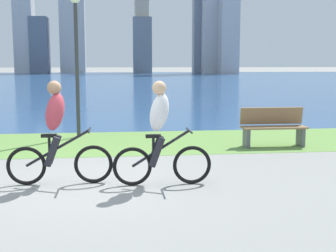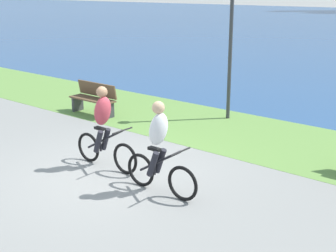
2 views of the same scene
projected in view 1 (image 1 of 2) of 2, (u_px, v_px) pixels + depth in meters
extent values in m
plane|color=gray|center=(78.00, 186.00, 7.30)|extent=(300.00, 300.00, 0.00)
cube|color=#6B9947|center=(90.00, 143.00, 11.10)|extent=(120.00, 3.37, 0.01)
cube|color=#2D568C|center=(109.00, 80.00, 48.67)|extent=(300.00, 73.02, 0.00)
torus|color=black|center=(192.00, 165.00, 7.37)|extent=(0.62, 0.06, 0.62)
torus|color=black|center=(132.00, 166.00, 7.26)|extent=(0.62, 0.06, 0.62)
cylinder|color=black|center=(161.00, 148.00, 7.28)|extent=(0.93, 0.04, 0.60)
cylinder|color=black|center=(153.00, 152.00, 7.27)|extent=(0.04, 0.04, 0.46)
cube|color=black|center=(153.00, 136.00, 7.24)|extent=(0.24, 0.10, 0.05)
cylinder|color=black|center=(189.00, 130.00, 7.29)|extent=(0.03, 0.52, 0.03)
ellipsoid|color=white|center=(159.00, 112.00, 7.19)|extent=(0.40, 0.36, 0.65)
sphere|color=#D8AD84|center=(159.00, 88.00, 7.14)|extent=(0.22, 0.22, 0.22)
cylinder|color=#26262D|center=(156.00, 150.00, 7.37)|extent=(0.27, 0.11, 0.49)
cylinder|color=#26262D|center=(157.00, 152.00, 7.18)|extent=(0.27, 0.11, 0.49)
torus|color=black|center=(93.00, 164.00, 7.42)|extent=(0.62, 0.06, 0.62)
torus|color=black|center=(26.00, 166.00, 7.30)|extent=(0.62, 0.06, 0.62)
cylinder|color=black|center=(58.00, 148.00, 7.32)|extent=(1.03, 0.04, 0.60)
cylinder|color=black|center=(50.00, 151.00, 7.31)|extent=(0.04, 0.04, 0.46)
cube|color=black|center=(49.00, 136.00, 7.28)|extent=(0.24, 0.10, 0.05)
cylinder|color=black|center=(90.00, 130.00, 7.34)|extent=(0.03, 0.52, 0.03)
ellipsoid|color=#BF3F4C|center=(55.00, 112.00, 7.24)|extent=(0.40, 0.36, 0.65)
sphere|color=#A57A59|center=(54.00, 88.00, 7.18)|extent=(0.22, 0.22, 0.22)
cylinder|color=#26262D|center=(54.00, 149.00, 7.42)|extent=(0.27, 0.11, 0.49)
cylinder|color=#26262D|center=(52.00, 152.00, 7.22)|extent=(0.27, 0.11, 0.49)
cube|color=olive|center=(274.00, 127.00, 10.60)|extent=(1.50, 0.45, 0.04)
cube|color=olive|center=(272.00, 116.00, 10.76)|extent=(1.50, 0.11, 0.40)
cube|color=#595960|center=(301.00, 136.00, 10.71)|extent=(0.08, 0.37, 0.45)
cube|color=#595960|center=(246.00, 138.00, 10.56)|extent=(0.08, 0.37, 0.45)
cylinder|color=#38383D|center=(77.00, 71.00, 11.76)|extent=(0.10, 0.10, 3.44)
cube|color=#B7B7BC|center=(24.00, 26.00, 75.55)|extent=(2.99, 3.93, 15.42)
cube|color=#8C939E|center=(26.00, 4.00, 76.13)|extent=(2.08, 4.29, 22.84)
cube|color=slate|center=(40.00, 45.00, 76.26)|extent=(2.84, 4.24, 9.23)
cube|color=#B7B7BC|center=(72.00, 1.00, 76.95)|extent=(4.15, 3.14, 24.18)
cube|color=slate|center=(142.00, 45.00, 75.76)|extent=(3.04, 2.14, 9.19)
cube|color=#ADA899|center=(142.00, 16.00, 78.17)|extent=(2.26, 3.99, 19.26)
cube|color=slate|center=(201.00, 13.00, 76.56)|extent=(2.52, 2.16, 20.15)
cube|color=#B7B7BC|center=(216.00, 1.00, 74.23)|extent=(4.28, 2.58, 23.50)
cube|color=#B7B7BC|center=(228.00, 36.00, 73.15)|extent=(2.87, 4.28, 11.87)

